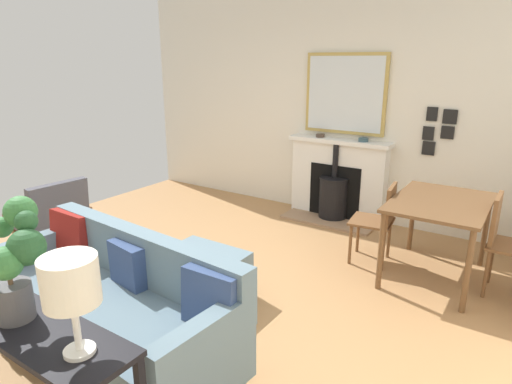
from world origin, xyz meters
name	(u,v)px	position (x,y,z in m)	size (l,w,h in m)	color
ground_plane	(175,293)	(0.00, 0.00, 0.00)	(5.56, 5.51, 0.01)	#A87A4C
wall_left	(320,103)	(-2.78, 0.00, 1.44)	(0.12, 5.51, 2.88)	silver
fireplace	(337,184)	(-2.58, 0.38, 0.45)	(0.57, 1.31, 1.03)	#9E7A5B
mirror_over_mantel	(345,94)	(-2.69, 0.38, 1.57)	(0.04, 1.04, 0.97)	tan
mantel_bowl_near	(320,135)	(-2.60, 0.11, 1.05)	(0.11, 0.11, 0.04)	#47382D
mantel_bowl_far	(363,139)	(-2.60, 0.69, 1.05)	(0.12, 0.12, 0.05)	#334C56
sofa	(112,307)	(0.83, 0.24, 0.36)	(0.92, 2.02, 0.84)	#B2B2B7
ottoman	(203,271)	(-0.09, 0.26, 0.25)	(0.54, 0.69, 0.41)	#B2B2B7
armchair_accent	(53,214)	(0.13, -1.54, 0.46)	(0.72, 0.63, 0.83)	brown
console_table	(1,319)	(1.53, 0.24, 0.65)	(0.36, 1.86, 0.73)	black
table_lamp_far_end	(71,284)	(1.53, 0.94, 1.07)	(0.24, 0.24, 0.46)	white
potted_plant	(10,256)	(1.52, 0.45, 1.07)	(0.45, 0.42, 0.61)	#4C4C51
dining_table	(440,211)	(-1.57, 1.82, 0.66)	(1.12, 0.80, 0.76)	brown
dining_chair_near_fireplace	(380,217)	(-1.58, 1.28, 0.49)	(0.45, 0.45, 0.82)	brown
dining_chair_by_back_wall	(504,237)	(-1.58, 2.35, 0.53)	(0.40, 0.40, 0.89)	brown
photo_gallery_row	(438,129)	(-2.71, 1.49, 1.23)	(0.02, 0.34, 0.54)	black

